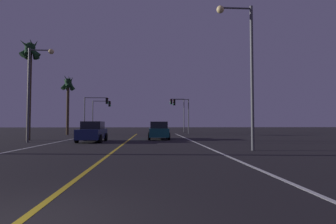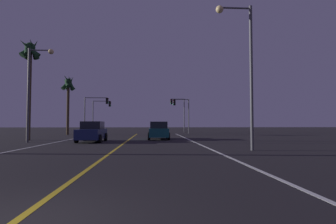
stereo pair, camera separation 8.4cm
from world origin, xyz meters
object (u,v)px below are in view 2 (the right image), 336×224
at_px(traffic_light_far_right, 178,108).
at_px(palm_tree_left_mid, 30,59).
at_px(car_ahead_far, 159,131).
at_px(traffic_light_near_right, 181,108).
at_px(palm_tree_left_far, 68,87).
at_px(street_lamp_right_near, 243,58).
at_px(traffic_light_near_left, 96,107).
at_px(car_oncoming, 92,132).
at_px(traffic_light_far_left, 102,109).
at_px(street_lamp_left_mid, 34,82).

xyz_separation_m(traffic_light_far_right, palm_tree_left_mid, (-15.62, -20.18, 3.27)).
distance_m(car_ahead_far, traffic_light_near_right, 14.64).
height_order(traffic_light_near_right, palm_tree_left_far, palm_tree_left_far).
distance_m(palm_tree_left_mid, palm_tree_left_far, 11.62).
bearing_deg(palm_tree_left_far, car_ahead_far, -42.07).
distance_m(street_lamp_right_near, palm_tree_left_far, 27.27).
bearing_deg(traffic_light_near_right, traffic_light_near_left, 0.00).
xyz_separation_m(car_oncoming, traffic_light_far_left, (-3.37, 22.50, 3.12)).
bearing_deg(traffic_light_near_left, traffic_light_far_right, 23.71).
distance_m(traffic_light_near_left, traffic_light_far_right, 13.68).
bearing_deg(street_lamp_right_near, traffic_light_near_left, -61.72).
relative_size(car_oncoming, traffic_light_near_right, 0.83).
height_order(traffic_light_near_left, palm_tree_left_far, palm_tree_left_far).
bearing_deg(street_lamp_right_near, palm_tree_left_far, -52.82).
relative_size(car_ahead_far, street_lamp_left_mid, 0.56).
xyz_separation_m(street_lamp_right_near, palm_tree_left_mid, (-16.46, 10.14, 2.20)).
distance_m(car_oncoming, traffic_light_far_right, 24.61).
bearing_deg(palm_tree_left_mid, traffic_light_far_left, 81.90).
bearing_deg(car_oncoming, street_lamp_right_near, 52.55).
relative_size(traffic_light_far_right, palm_tree_left_far, 0.71).
height_order(traffic_light_near_right, palm_tree_left_mid, palm_tree_left_mid).
bearing_deg(traffic_light_far_left, car_oncoming, -81.49).
xyz_separation_m(palm_tree_left_mid, palm_tree_left_far, (-0.01, 11.57, -1.09)).
xyz_separation_m(traffic_light_near_right, palm_tree_left_mid, (-15.59, -14.68, 3.65)).
xyz_separation_m(car_ahead_far, palm_tree_left_far, (-11.88, 10.72, 5.56)).
distance_m(traffic_light_far_right, palm_tree_left_mid, 25.73).
distance_m(traffic_light_near_left, palm_tree_left_mid, 15.40).
height_order(car_oncoming, street_lamp_right_near, street_lamp_right_near).
height_order(car_ahead_far, street_lamp_left_mid, street_lamp_left_mid).
bearing_deg(traffic_light_near_left, car_oncoming, -79.54).
relative_size(street_lamp_right_near, palm_tree_left_far, 1.03).
distance_m(car_oncoming, traffic_light_near_right, 19.63).
height_order(car_oncoming, palm_tree_left_mid, palm_tree_left_mid).
bearing_deg(street_lamp_left_mid, car_ahead_far, 20.04).
height_order(car_oncoming, traffic_light_near_left, traffic_light_near_left).
bearing_deg(traffic_light_far_right, car_ahead_far, 79.01).
bearing_deg(traffic_light_far_left, street_lamp_left_mid, -92.92).
bearing_deg(traffic_light_near_left, palm_tree_left_mid, -101.93).
height_order(traffic_light_near_left, traffic_light_far_left, traffic_light_near_left).
distance_m(traffic_light_near_left, traffic_light_far_left, 5.51).
bearing_deg(street_lamp_left_mid, traffic_light_near_left, 85.42).
height_order(car_ahead_far, palm_tree_left_far, palm_tree_left_far).
height_order(traffic_light_near_right, street_lamp_left_mid, street_lamp_left_mid).
xyz_separation_m(car_ahead_far, traffic_light_near_right, (3.72, 13.83, 3.00)).
relative_size(traffic_light_far_left, street_lamp_right_near, 0.63).
relative_size(palm_tree_left_mid, palm_tree_left_far, 1.16).
bearing_deg(traffic_light_far_right, palm_tree_left_mid, 52.26).
relative_size(traffic_light_far_right, street_lamp_left_mid, 0.75).
distance_m(traffic_light_far_right, traffic_light_far_left, 12.75).
height_order(street_lamp_left_mid, palm_tree_left_far, palm_tree_left_far).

